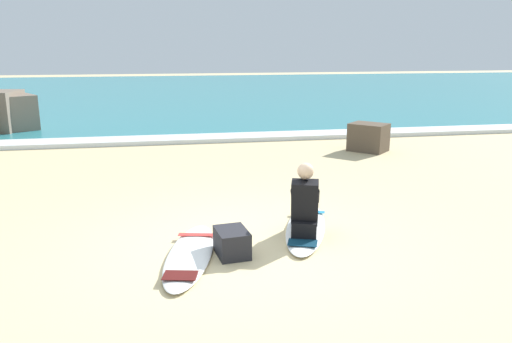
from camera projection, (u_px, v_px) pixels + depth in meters
ground_plane at (242, 246)px, 6.36m from camera, size 80.00×80.00×0.00m
sea at (180, 92)px, 26.44m from camera, size 80.00×28.00×0.10m
breaking_foam at (199, 138)px, 13.37m from camera, size 80.00×0.90×0.11m
surfboard_main at (306, 227)px, 6.91m from camera, size 1.17×2.10×0.08m
surfer_seated at (305, 206)px, 6.54m from camera, size 0.53×0.77×0.95m
surfboard_spare_near at (190, 255)px, 6.01m from camera, size 0.93×2.05×0.08m
shoreline_rock at (368, 137)px, 11.99m from camera, size 1.04×1.04×0.66m
beach_bag at (232, 242)px, 6.05m from camera, size 0.42×0.52×0.32m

